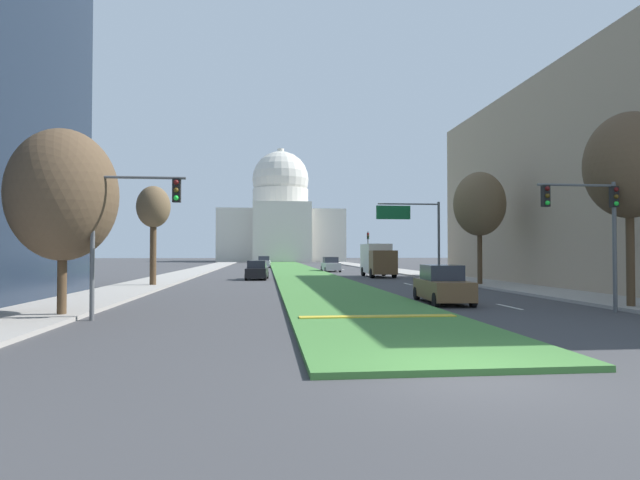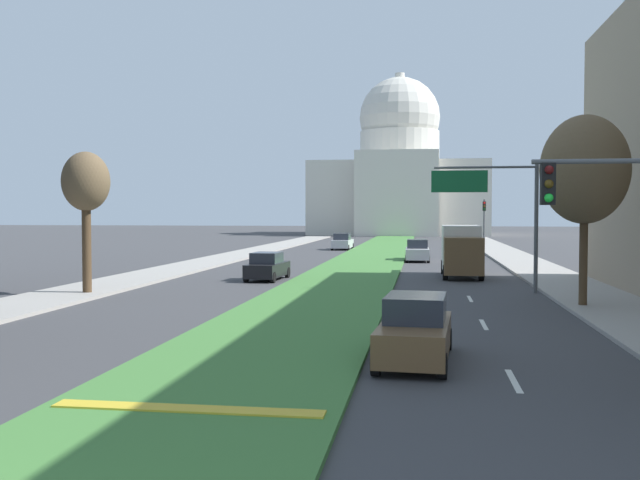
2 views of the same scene
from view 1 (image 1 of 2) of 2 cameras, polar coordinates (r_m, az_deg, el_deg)
name	(u,v)px [view 1 (image 1 of 2)]	position (r m, az deg, el deg)	size (l,w,h in m)	color
ground_plane	(293,269)	(73.77, -2.98, -3.21)	(281.53, 281.53, 0.00)	#3D3D3F
grass_median	(296,270)	(67.39, -2.69, -3.32)	(6.09, 115.17, 0.14)	#427A38
median_curb_nose	(378,316)	(18.27, 6.38, -8.36)	(5.49, 0.50, 0.04)	gold
lane_dashes_right	(373,276)	(51.99, 5.82, -3.98)	(0.16, 67.84, 0.01)	silver
sidewalk_left	(191,272)	(61.48, -14.02, -3.47)	(4.00, 115.17, 0.15)	#9E9991
sidewalk_right	(402,271)	(63.03, 9.04, -3.44)	(4.00, 115.17, 0.15)	#9E9991
capitol_building	(281,221)	(137.20, -4.36, 2.15)	(31.72, 27.53, 29.98)	beige
traffic_light_near_left	(118,212)	(19.64, -21.41, 2.84)	(3.34, 0.35, 5.20)	#515456
traffic_light_near_right	(595,217)	(23.24, 28.00, 2.27)	(3.34, 0.35, 5.20)	#515456
traffic_light_far_right	(368,245)	(70.52, 5.31, -0.60)	(0.28, 0.35, 5.20)	#515456
overhead_guide_sign	(416,225)	(42.63, 10.50, 1.68)	(5.29, 0.20, 6.50)	#515456
street_tree_left_near	(63,195)	(21.11, -26.46, 4.45)	(3.85, 3.85, 6.89)	#4C3823
street_tree_right_near	(629,166)	(25.45, 30.90, 7.03)	(3.56, 3.56, 8.28)	#4C3823
street_tree_left_mid	(153,209)	(37.60, -17.88, 3.24)	(2.30, 2.30, 6.98)	#4C3823
street_tree_right_mid	(479,204)	(38.54, 17.15, 3.78)	(3.64, 3.64, 8.10)	#4C3823
sedan_lead_stopped	(442,285)	(25.04, 13.33, -4.88)	(2.13, 4.71, 1.79)	brown
sedan_midblock	(257,271)	(45.56, -6.95, -3.37)	(2.04, 4.36, 1.66)	black
sedan_distant	(331,265)	(63.66, 1.19, -2.75)	(2.03, 4.60, 1.80)	#BCBCC1
sedan_far_horizon	(264,262)	(80.51, -6.18, -2.45)	(2.04, 4.64, 1.78)	#BCBCC1
box_truck_delivery	(378,260)	(50.53, 6.37, -2.15)	(2.40, 6.40, 3.20)	brown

